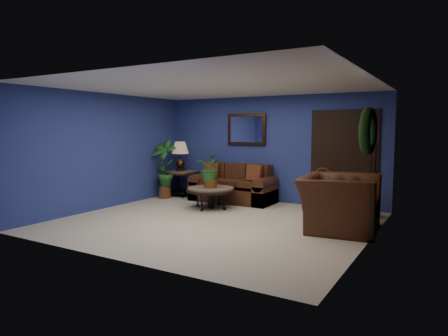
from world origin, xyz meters
The scene contains 18 objects.
floor centered at (0.00, 0.00, 0.00)m, with size 5.50×5.50×0.00m, color beige.
wall_back centered at (0.00, 2.50, 1.25)m, with size 5.50×0.04×2.50m, color navy.
wall_left centered at (-2.75, 0.00, 1.25)m, with size 0.04×5.00×2.50m, color navy.
wall_right_brick centered at (2.75, 0.00, 1.25)m, with size 0.04×5.00×2.50m, color maroon.
ceiling centered at (0.00, 0.00, 2.50)m, with size 5.50×5.00×0.02m, color white.
crown_molding centered at (2.72, 0.00, 2.43)m, with size 0.03×5.00×0.14m, color white.
wall_mirror centered at (-0.60, 2.46, 1.72)m, with size 1.02×0.06×0.77m, color #462B14.
closet_door centered at (1.75, 2.47, 1.05)m, with size 1.44×0.06×2.18m, color black.
wreath centered at (2.69, 0.05, 1.70)m, with size 0.72×0.72×0.16m, color black.
sofa centered at (-0.73, 2.08, 0.30)m, with size 2.01×0.87×0.90m.
coffee_table centered at (-0.75, 1.06, 0.40)m, with size 1.07×1.07×0.46m.
end_table centered at (-2.30, 2.05, 0.50)m, with size 0.71×0.71×0.65m.
table_lamp centered at (-2.30, 2.05, 1.12)m, with size 0.43×0.43×0.72m.
side_chair centered at (1.39, 2.12, 0.51)m, with size 0.44×0.44×0.90m.
armchair centered at (2.15, 0.63, 0.47)m, with size 1.43×1.25×0.93m, color #492715.
coffee_plant centered at (-0.75, 1.06, 0.86)m, with size 0.55×0.48×0.73m.
floor_plant centered at (2.35, 1.89, 0.42)m, with size 0.37×0.30×0.82m.
tall_plant centered at (-2.45, 1.58, 0.80)m, with size 0.67×0.47×1.48m.
Camera 1 is at (3.87, -6.21, 1.74)m, focal length 32.00 mm.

